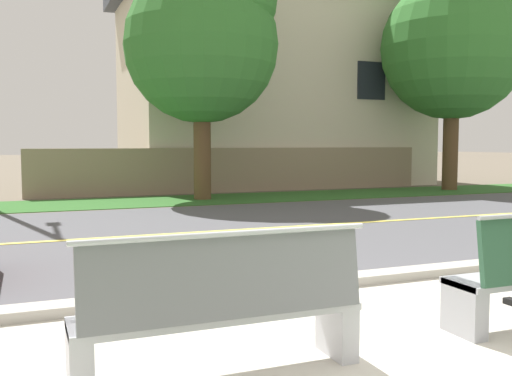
% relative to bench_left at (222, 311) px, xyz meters
% --- Properties ---
extents(ground_plane, '(140.00, 140.00, 0.00)m').
position_rel_bench_left_xyz_m(ground_plane, '(1.48, 7.52, -0.46)').
color(ground_plane, '#665B4C').
extents(sidewalk_pavement, '(44.00, 3.60, 0.01)m').
position_rel_bench_left_xyz_m(sidewalk_pavement, '(1.48, -0.08, -0.45)').
color(sidewalk_pavement, beige).
rests_on(sidewalk_pavement, ground_plane).
extents(curb_edge, '(44.00, 0.30, 0.11)m').
position_rel_bench_left_xyz_m(curb_edge, '(1.48, 1.87, -0.41)').
color(curb_edge, '#ADA89E').
rests_on(curb_edge, ground_plane).
extents(street_asphalt, '(52.00, 8.00, 0.01)m').
position_rel_bench_left_xyz_m(street_asphalt, '(1.48, 6.02, -0.46)').
color(street_asphalt, '#515156').
rests_on(street_asphalt, ground_plane).
extents(road_centre_line, '(48.00, 0.14, 0.01)m').
position_rel_bench_left_xyz_m(road_centre_line, '(1.48, 6.02, -0.45)').
color(road_centre_line, '#E0CC4C').
rests_on(road_centre_line, ground_plane).
extents(far_verge_grass, '(48.00, 2.80, 0.02)m').
position_rel_bench_left_xyz_m(far_verge_grass, '(1.48, 11.55, -0.45)').
color(far_verge_grass, '#2D6026').
rests_on(far_verge_grass, ground_plane).
extents(bench_left, '(1.94, 0.48, 1.01)m').
position_rel_bench_left_xyz_m(bench_left, '(0.00, 0.00, 0.00)').
color(bench_left, silver).
rests_on(bench_left, ground_plane).
extents(shade_tree_far_left, '(4.18, 4.18, 6.90)m').
position_rel_bench_left_xyz_m(shade_tree_far_left, '(3.46, 11.56, 4.03)').
color(shade_tree_far_left, brown).
rests_on(shade_tree_far_left, ground_plane).
extents(shade_tree_left, '(4.66, 4.66, 7.68)m').
position_rel_bench_left_xyz_m(shade_tree_left, '(12.02, 11.60, 4.53)').
color(shade_tree_left, brown).
rests_on(shade_tree_left, ground_plane).
extents(garden_wall, '(13.00, 0.36, 1.40)m').
position_rel_bench_left_xyz_m(garden_wall, '(5.20, 13.68, 0.24)').
color(garden_wall, gray).
rests_on(garden_wall, ground_plane).
extents(house_across_street, '(11.57, 6.91, 7.36)m').
position_rel_bench_left_xyz_m(house_across_street, '(7.64, 16.87, 3.26)').
color(house_across_street, beige).
rests_on(house_across_street, ground_plane).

